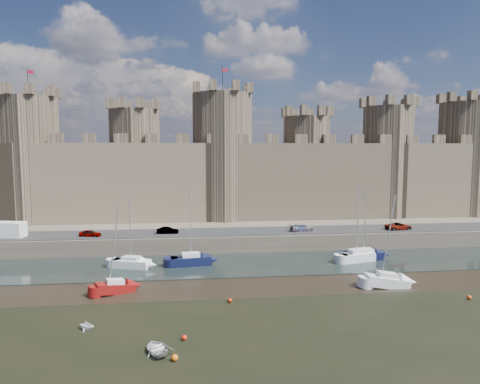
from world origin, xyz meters
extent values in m
plane|color=black|center=(0.00, 0.00, 0.00)|extent=(160.00, 160.00, 0.00)
cube|color=black|center=(0.00, 24.00, 0.04)|extent=(160.00, 12.00, 0.08)
cube|color=#4C443A|center=(0.00, 60.00, 1.25)|extent=(160.00, 60.00, 2.50)
cube|color=black|center=(0.00, 34.00, 2.55)|extent=(160.00, 7.00, 0.10)
cube|color=#42382B|center=(0.00, 48.00, 9.50)|extent=(100.00, 9.00, 14.00)
cylinder|color=#42382B|center=(-32.00, 48.00, 13.50)|extent=(10.00, 10.00, 22.00)
cylinder|color=black|center=(-32.00, 48.00, 27.00)|extent=(0.10, 0.10, 5.00)
cube|color=#A6162D|center=(-31.50, 48.00, 28.80)|extent=(1.00, 0.03, 0.60)
cylinder|color=#42382B|center=(-14.00, 48.00, 12.50)|extent=(9.00, 9.00, 20.00)
cylinder|color=#42382B|center=(2.00, 48.00, 14.00)|extent=(11.00, 11.00, 23.00)
cylinder|color=black|center=(2.00, 48.00, 28.00)|extent=(0.10, 0.10, 5.00)
cube|color=#A6162D|center=(2.50, 48.00, 29.80)|extent=(1.00, 0.03, 0.60)
cylinder|color=#42382B|center=(18.00, 48.00, 12.00)|extent=(9.00, 9.00, 19.00)
cylinder|color=#42382B|center=(34.00, 48.00, 13.00)|extent=(10.00, 10.00, 21.00)
cylinder|color=#42382B|center=(50.00, 48.00, 13.50)|extent=(10.00, 10.00, 22.00)
imported|color=gray|center=(-18.77, 32.54, 3.03)|extent=(3.32, 1.84, 1.07)
imported|color=gray|center=(-7.52, 33.50, 3.04)|extent=(3.31, 1.26, 1.08)
imported|color=gray|center=(13.45, 33.26, 3.07)|extent=(4.17, 2.25, 1.15)
imported|color=gray|center=(29.16, 32.73, 3.09)|extent=(4.46, 2.46, 1.18)
cube|color=white|center=(-30.86, 33.50, 3.65)|extent=(5.56, 3.02, 2.30)
cube|color=white|center=(-11.74, 23.96, 0.58)|extent=(5.30, 3.38, 1.01)
cube|color=silver|center=(-11.74, 23.96, 1.32)|extent=(2.51, 1.97, 0.46)
cylinder|color=silver|center=(-11.74, 23.96, 5.21)|extent=(0.14, 0.14, 8.25)
cube|color=black|center=(-4.02, 24.24, 0.65)|extent=(5.46, 2.71, 1.14)
cube|color=silver|center=(-4.02, 24.24, 1.48)|extent=(2.49, 1.72, 0.52)
cylinder|color=silver|center=(-4.02, 24.24, 5.90)|extent=(0.14, 0.14, 9.35)
cube|color=silver|center=(18.59, 23.60, 0.66)|extent=(5.22, 2.98, 1.16)
cube|color=silver|center=(18.59, 23.60, 1.50)|extent=(2.43, 1.80, 0.53)
cylinder|color=silver|center=(18.59, 23.60, 5.96)|extent=(0.14, 0.14, 9.45)
cube|color=black|center=(20.03, 24.57, 0.60)|extent=(5.56, 2.40, 1.04)
cube|color=silver|center=(20.03, 24.57, 1.36)|extent=(2.50, 1.61, 0.47)
cylinder|color=silver|center=(20.03, 24.57, 5.38)|extent=(0.14, 0.14, 8.52)
cube|color=maroon|center=(-12.07, 14.20, 0.52)|extent=(4.40, 3.12, 1.05)
cube|color=silver|center=(-12.07, 14.20, 1.28)|extent=(2.12, 1.76, 0.48)
cylinder|color=silver|center=(-12.07, 14.20, 5.32)|extent=(0.14, 0.14, 8.55)
cube|color=silver|center=(17.85, 12.91, 0.56)|extent=(4.88, 2.09, 1.13)
cube|color=silver|center=(17.85, 12.91, 1.39)|extent=(2.19, 1.41, 0.51)
cylinder|color=silver|center=(17.85, 12.91, 5.75)|extent=(0.14, 0.14, 9.24)
imported|color=silver|center=(-6.54, -0.04, 0.31)|extent=(3.09, 3.56, 0.62)
imported|color=white|center=(-12.84, 4.79, 0.39)|extent=(1.85, 1.75, 0.77)
sphere|color=red|center=(-4.53, 1.84, 0.22)|extent=(0.43, 0.43, 0.43)
sphere|color=red|center=(-0.10, 9.95, 0.22)|extent=(0.45, 0.45, 0.45)
sphere|color=#F8490B|center=(24.45, 8.04, 0.21)|extent=(0.43, 0.43, 0.43)
sphere|color=#FF680B|center=(-5.16, -1.52, 0.25)|extent=(0.49, 0.49, 0.49)
camera|label=1|loc=(-3.79, -31.60, 15.32)|focal=32.00mm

